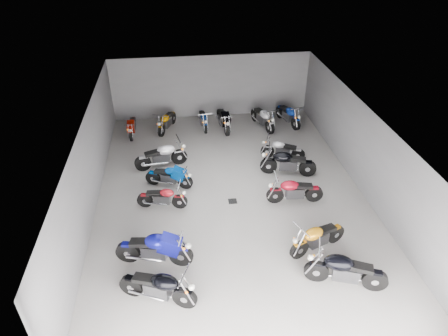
{
  "coord_description": "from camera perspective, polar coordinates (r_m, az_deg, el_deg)",
  "views": [
    {
      "loc": [
        -1.84,
        -12.17,
        9.14
      ],
      "look_at": [
        -0.22,
        0.28,
        1.0
      ],
      "focal_mm": 32.0,
      "sensor_mm": 36.0,
      "label": 1
    }
  ],
  "objects": [
    {
      "name": "motorcycle_back_c",
      "position": [
        19.88,
        -2.97,
        6.97
      ],
      "size": [
        0.4,
        1.86,
        0.82
      ],
      "rotation": [
        0.0,
        0.0,
        3.21
      ],
      "color": "black",
      "rests_on": "ground"
    },
    {
      "name": "motorcycle_right_d",
      "position": [
        14.85,
        10.01,
        -3.2
      ],
      "size": [
        2.11,
        0.45,
        0.92
      ],
      "rotation": [
        0.0,
        0.0,
        1.5
      ],
      "color": "black",
      "rests_on": "ground"
    },
    {
      "name": "wall_back",
      "position": [
        20.69,
        -1.82,
        11.55
      ],
      "size": [
        10.0,
        0.1,
        3.2
      ],
      "primitive_type": "cube",
      "color": "slate",
      "rests_on": "ground"
    },
    {
      "name": "motorcycle_right_f",
      "position": [
        17.38,
        8.32,
        2.6
      ],
      "size": [
        1.83,
        0.8,
        0.84
      ],
      "rotation": [
        0.0,
        0.0,
        1.21
      ],
      "color": "black",
      "rests_on": "ground"
    },
    {
      "name": "motorcycle_left_f",
      "position": [
        16.81,
        -8.89,
        1.71
      ],
      "size": [
        2.21,
        0.64,
        0.98
      ],
      "rotation": [
        0.0,
        0.0,
        -1.36
      ],
      "color": "black",
      "rests_on": "ground"
    },
    {
      "name": "motorcycle_left_b",
      "position": [
        12.42,
        -9.85,
        -11.33
      ],
      "size": [
        2.36,
        0.72,
        1.05
      ],
      "rotation": [
        0.0,
        0.0,
        -1.8
      ],
      "color": "black",
      "rests_on": "ground"
    },
    {
      "name": "motorcycle_back_f",
      "position": [
        20.44,
        9.19,
        7.54
      ],
      "size": [
        0.75,
        2.09,
        0.94
      ],
      "rotation": [
        0.0,
        0.0,
        3.43
      ],
      "color": "black",
      "rests_on": "ground"
    },
    {
      "name": "motorcycle_right_a",
      "position": [
        12.15,
        16.92,
        -13.84
      ],
      "size": [
        2.26,
        0.93,
        1.03
      ],
      "rotation": [
        0.0,
        0.0,
        1.23
      ],
      "color": "black",
      "rests_on": "ground"
    },
    {
      "name": "drain_grate",
      "position": [
        14.94,
        1.24,
        -4.76
      ],
      "size": [
        0.32,
        0.32,
        0.01
      ],
      "primitive_type": "cube",
      "color": "black",
      "rests_on": "ground"
    },
    {
      "name": "motorcycle_back_d",
      "position": [
        19.69,
        -0.1,
        6.99
      ],
      "size": [
        0.49,
        2.17,
        0.95
      ],
      "rotation": [
        0.0,
        0.0,
        3.26
      ],
      "color": "black",
      "rests_on": "ground"
    },
    {
      "name": "ground",
      "position": [
        15.34,
        0.96,
        -3.65
      ],
      "size": [
        14.0,
        14.0,
        0.0
      ],
      "primitive_type": "plane",
      "color": "#9D9B95",
      "rests_on": "ground"
    },
    {
      "name": "motorcycle_back_a",
      "position": [
        19.67,
        -12.99,
        5.83
      ],
      "size": [
        0.37,
        1.86,
        0.82
      ],
      "rotation": [
        0.0,
        0.0,
        3.11
      ],
      "color": "black",
      "rests_on": "ground"
    },
    {
      "name": "wall_left",
      "position": [
        14.67,
        -18.7,
        0.07
      ],
      "size": [
        0.1,
        14.0,
        3.2
      ],
      "primitive_type": "cube",
      "color": "slate",
      "rests_on": "ground"
    },
    {
      "name": "motorcycle_back_e",
      "position": [
        19.93,
        5.56,
        7.17
      ],
      "size": [
        0.77,
        2.14,
        0.96
      ],
      "rotation": [
        0.0,
        0.0,
        3.43
      ],
      "color": "black",
      "rests_on": "ground"
    },
    {
      "name": "ceiling",
      "position": [
        13.66,
        1.09,
        7.26
      ],
      "size": [
        10.0,
        14.0,
        0.04
      ],
      "primitive_type": "cube",
      "color": "black",
      "rests_on": "wall_back"
    },
    {
      "name": "wall_right",
      "position": [
        15.87,
        19.2,
        2.59
      ],
      "size": [
        0.1,
        14.0,
        3.2
      ],
      "primitive_type": "cube",
      "color": "slate",
      "rests_on": "ground"
    },
    {
      "name": "motorcycle_right_e",
      "position": [
        16.33,
        9.07,
        0.73
      ],
      "size": [
        2.24,
        0.74,
        1.0
      ],
      "rotation": [
        0.0,
        0.0,
        1.31
      ],
      "color": "black",
      "rests_on": "ground"
    },
    {
      "name": "motorcycle_left_e",
      "position": [
        15.61,
        -7.8,
        -1.2
      ],
      "size": [
        1.84,
        0.78,
        0.84
      ],
      "rotation": [
        0.0,
        0.0,
        -1.92
      ],
      "color": "black",
      "rests_on": "ground"
    },
    {
      "name": "motorcycle_left_d",
      "position": [
        14.57,
        -8.77,
        -4.17
      ],
      "size": [
        1.83,
        0.51,
        0.81
      ],
      "rotation": [
        0.0,
        0.0,
        -1.77
      ],
      "color": "black",
      "rests_on": "ground"
    },
    {
      "name": "motorcycle_back_b",
      "position": [
        19.79,
        -8.2,
        6.64
      ],
      "size": [
        0.9,
        1.89,
        0.88
      ],
      "rotation": [
        0.0,
        0.0,
        2.74
      ],
      "color": "black",
      "rests_on": "ground"
    },
    {
      "name": "motorcycle_right_b",
      "position": [
        13.03,
        13.21,
        -9.65
      ],
      "size": [
        2.01,
        0.92,
        0.93
      ],
      "rotation": [
        0.0,
        0.0,
        1.95
      ],
      "color": "black",
      "rests_on": "ground"
    },
    {
      "name": "motorcycle_left_a",
      "position": [
        11.43,
        -9.37,
        -16.43
      ],
      "size": [
        2.15,
        1.02,
        1.0
      ],
      "rotation": [
        0.0,
        0.0,
        -1.97
      ],
      "color": "black",
      "rests_on": "ground"
    }
  ]
}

